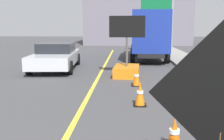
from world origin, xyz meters
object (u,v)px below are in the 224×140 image
at_px(traffic_cone_near_sign, 174,134).
at_px(traffic_cone_mid_lane, 140,94).
at_px(roadwork_sign, 222,95).
at_px(arrow_board_trailer, 127,65).
at_px(pickup_car, 56,56).
at_px(highway_guide_sign, 163,13).
at_px(traffic_cone_far_lane, 137,77).
at_px(box_truck, 149,34).

relative_size(traffic_cone_near_sign, traffic_cone_mid_lane, 0.86).
xyz_separation_m(roadwork_sign, traffic_cone_mid_lane, (-0.64, 4.33, -1.13)).
distance_m(roadwork_sign, arrow_board_trailer, 8.95).
distance_m(pickup_car, traffic_cone_near_sign, 10.01).
distance_m(highway_guide_sign, traffic_cone_mid_lane, 16.37).
distance_m(roadwork_sign, traffic_cone_far_lane, 6.94).
bearing_deg(traffic_cone_mid_lane, arrow_board_trailer, 94.48).
bearing_deg(highway_guide_sign, traffic_cone_far_lane, -101.85).
distance_m(roadwork_sign, box_truck, 15.03).
bearing_deg(roadwork_sign, box_truck, 88.01).
xyz_separation_m(box_truck, pickup_car, (-5.23, -4.41, -1.04)).
bearing_deg(pickup_car, arrow_board_trailer, -25.47).
height_order(arrow_board_trailer, box_truck, box_truck).
bearing_deg(box_truck, highway_guide_sign, 72.20).
bearing_deg(arrow_board_trailer, box_truck, 76.26).
height_order(box_truck, pickup_car, box_truck).
xyz_separation_m(highway_guide_sign, traffic_cone_near_sign, (-2.33, -18.45, -3.13)).
height_order(pickup_car, traffic_cone_mid_lane, pickup_car).
distance_m(pickup_car, traffic_cone_mid_lane, 7.50).
bearing_deg(traffic_cone_far_lane, traffic_cone_near_sign, -84.75).
bearing_deg(box_truck, roadwork_sign, -91.99).
xyz_separation_m(box_truck, traffic_cone_far_lane, (-1.15, -8.20, -1.39)).
relative_size(box_truck, traffic_cone_far_lane, 9.69).
distance_m(arrow_board_trailer, traffic_cone_far_lane, 2.06).
height_order(arrow_board_trailer, traffic_cone_near_sign, arrow_board_trailer).
height_order(box_truck, traffic_cone_far_lane, box_truck).
relative_size(roadwork_sign, pickup_car, 0.47).
relative_size(roadwork_sign, traffic_cone_near_sign, 3.94).
distance_m(box_truck, pickup_car, 6.92).
xyz_separation_m(highway_guide_sign, traffic_cone_far_lane, (-2.80, -13.34, -3.07)).
distance_m(highway_guide_sign, traffic_cone_near_sign, 18.86).
relative_size(pickup_car, traffic_cone_near_sign, 8.47).
height_order(roadwork_sign, traffic_cone_mid_lane, roadwork_sign).
bearing_deg(traffic_cone_far_lane, highway_guide_sign, 78.15).
height_order(pickup_car, traffic_cone_near_sign, pickup_car).
relative_size(highway_guide_sign, traffic_cone_far_lane, 7.01).
bearing_deg(traffic_cone_mid_lane, roadwork_sign, -81.65).
bearing_deg(arrow_board_trailer, highway_guide_sign, 74.40).
xyz_separation_m(roadwork_sign, traffic_cone_near_sign, (-0.16, 1.71, -1.18)).
bearing_deg(arrow_board_trailer, pickup_car, 154.53).
bearing_deg(box_truck, arrow_board_trailer, -103.74).
xyz_separation_m(traffic_cone_mid_lane, traffic_cone_far_lane, (0.01, 2.49, 0.01)).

